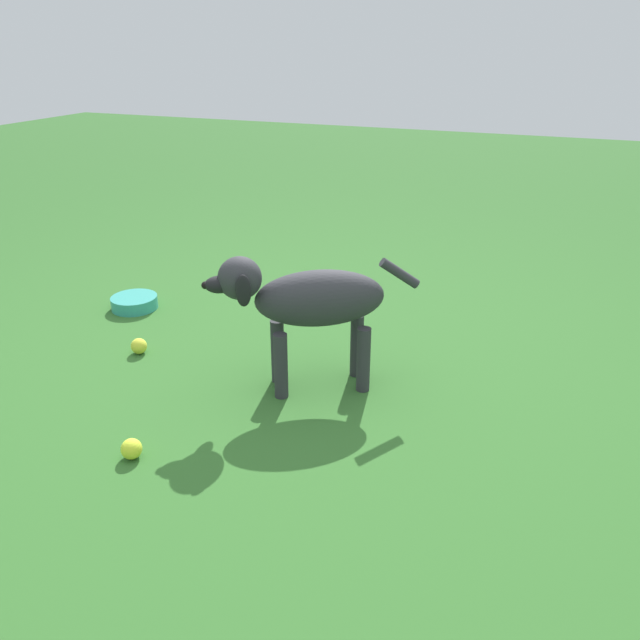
{
  "coord_description": "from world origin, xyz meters",
  "views": [
    {
      "loc": [
        0.93,
        -2.03,
        1.22
      ],
      "look_at": [
        0.14,
        -0.08,
        0.27
      ],
      "focal_mm": 35.81,
      "sensor_mm": 36.0,
      "label": 1
    }
  ],
  "objects_px": {
    "tennis_ball_1": "(131,449)",
    "water_bowl": "(134,302)",
    "dog": "(307,301)",
    "tennis_ball_0": "(139,346)"
  },
  "relations": [
    {
      "from": "tennis_ball_0",
      "to": "tennis_ball_1",
      "type": "distance_m",
      "value": 0.74
    },
    {
      "from": "dog",
      "to": "tennis_ball_1",
      "type": "distance_m",
      "value": 0.77
    },
    {
      "from": "tennis_ball_1",
      "to": "tennis_ball_0",
      "type": "bearing_deg",
      "value": 124.64
    },
    {
      "from": "tennis_ball_0",
      "to": "dog",
      "type": "bearing_deg",
      "value": 0.9
    },
    {
      "from": "tennis_ball_1",
      "to": "water_bowl",
      "type": "relative_size",
      "value": 0.3
    },
    {
      "from": "tennis_ball_1",
      "to": "water_bowl",
      "type": "xyz_separation_m",
      "value": [
        -0.73,
        1.0,
        -0.0
      ]
    },
    {
      "from": "tennis_ball_0",
      "to": "water_bowl",
      "type": "bearing_deg",
      "value": 128.82
    },
    {
      "from": "dog",
      "to": "tennis_ball_1",
      "type": "xyz_separation_m",
      "value": [
        -0.34,
        -0.62,
        -0.31
      ]
    },
    {
      "from": "dog",
      "to": "tennis_ball_0",
      "type": "xyz_separation_m",
      "value": [
        -0.76,
        -0.01,
        -0.31
      ]
    },
    {
      "from": "tennis_ball_1",
      "to": "dog",
      "type": "bearing_deg",
      "value": 61.27
    }
  ]
}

